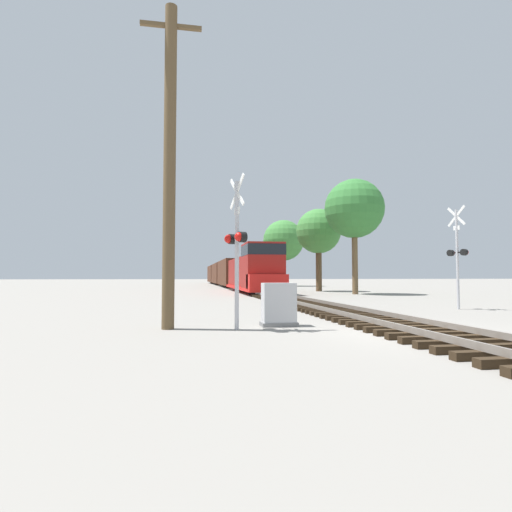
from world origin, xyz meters
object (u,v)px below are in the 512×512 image
Objects in this scene: relay_cabinet at (279,305)px; utility_pole at (170,162)px; tree_far_right at (354,209)px; freight_train at (227,274)px; tree_mid_background at (319,232)px; crossing_signal_far at (458,253)px; tree_deep_background at (283,241)px; crossing_signal_near at (236,242)px.

relay_cabinet is 5.36m from utility_pole.
tree_far_right is at bearing 54.06° from utility_pole.
tree_mid_background is (7.09, -21.95, 4.10)m from freight_train.
freight_train is 44.46m from crossing_signal_far.
tree_far_right is at bearing -82.55° from tree_mid_background.
utility_pole is 24.83m from tree_far_right.
crossing_signal_far is 22.35m from tree_mid_background.
tree_deep_background is (15.17, 48.10, 2.16)m from utility_pole.
utility_pole is at bearing -122.87° from crossing_signal_near.
crossing_signal_near is (-4.63, -49.24, 0.57)m from freight_train.
tree_far_right is (14.51, 20.01, 2.36)m from utility_pole.
tree_deep_background is (11.88, 47.93, 6.38)m from relay_cabinet.
utility_pole reaches higher than crossing_signal_near.
relay_cabinet is at bearing -103.92° from tree_deep_background.
crossing_signal_near is at bearing 99.62° from crossing_signal_far.
crossing_signal_near is at bearing -113.23° from tree_mid_background.
tree_far_right reaches higher than crossing_signal_far.
tree_far_right is 0.96× the size of tree_deep_background.
relay_cabinet is 0.14× the size of utility_pole.
tree_deep_background is (8.65, -0.65, 5.12)m from freight_train.
tree_deep_background is (13.27, 48.59, 4.55)m from crossing_signal_near.
crossing_signal_near reaches higher than relay_cabinet.
utility_pole reaches higher than crossing_signal_far.
crossing_signal_far is 0.50× the size of utility_pole.
tree_far_right is 1.17× the size of tree_mid_background.
tree_deep_background reaches higher than tree_far_right.
freight_train is at bearing 86.19° from relay_cabinet.
freight_train is 6.67× the size of utility_pole.
utility_pole is 0.94× the size of tree_deep_background.
tree_far_right is at bearing -91.36° from tree_deep_background.
crossing_signal_far is at bearing 20.28° from utility_pole.
relay_cabinet is at bearing -119.46° from tree_far_right.
crossing_signal_far is at bearing -92.09° from tree_mid_background.
relay_cabinet is 49.79m from tree_deep_background.
freight_train is 49.27m from utility_pole.
tree_mid_background is at bearing -94.17° from tree_deep_background.
tree_deep_background is at bearing 72.49° from utility_pole.
utility_pole is 50.48m from tree_deep_background.
tree_far_right is at bearing -74.48° from freight_train.
freight_train is at bearing 107.91° from tree_mid_background.
tree_mid_background is 0.82× the size of tree_deep_background.
crossing_signal_far is (6.29, -44.01, 0.66)m from freight_train.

